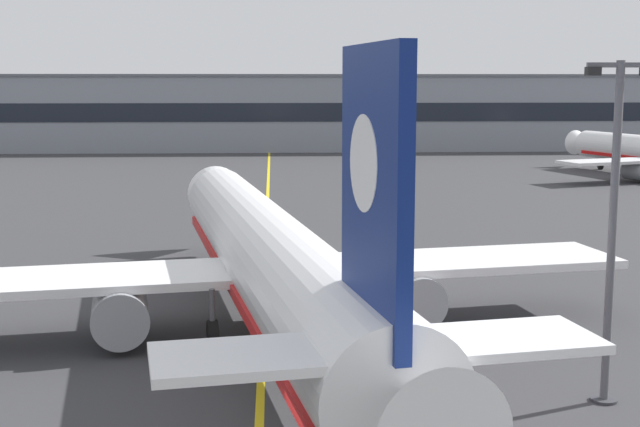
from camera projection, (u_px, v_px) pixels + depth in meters
name	position (u px, v px, depth m)	size (l,w,h in m)	color
taxiway_centreline	(265.00, 263.00, 52.24)	(0.30, 180.00, 0.01)	yellow
airliner_foreground	(269.00, 258.00, 36.93)	(32.35, 41.35, 11.65)	white
apron_lamp_post	(613.00, 227.00, 28.75)	(2.24, 0.90, 11.42)	#515156
terminal_building	(300.00, 112.00, 137.55)	(126.40, 12.40, 11.82)	gray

